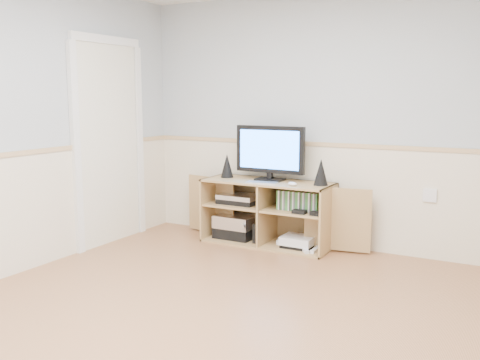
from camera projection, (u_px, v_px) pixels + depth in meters
The scene contains 11 objects.
room at pixel (208, 140), 3.44m from camera, with size 4.04×4.54×2.54m.
media_cabinet at pixel (270, 211), 5.45m from camera, with size 2.06×0.49×0.65m.
monitor at pixel (270, 151), 5.35m from camera, with size 0.73×0.18×0.55m.
speaker_left at pixel (227, 166), 5.58m from camera, with size 0.13×0.13×0.25m, color black.
speaker_right at pixel (321, 172), 5.09m from camera, with size 0.14×0.14×0.25m, color black.
keyboard at pixel (262, 183), 5.23m from camera, with size 0.30×0.12×0.01m, color silver.
mouse at pixel (292, 184), 5.07m from camera, with size 0.10×0.06×0.04m, color white.
av_components at pixel (237, 219), 5.58m from camera, with size 0.50×0.30×0.47m.
game_consoles at pixel (297, 242), 5.27m from camera, with size 0.45×0.30×0.11m.
game_cases at pixel (299, 201), 5.19m from camera, with size 0.42×0.14×0.19m, color #3F8C3F.
wall_outlet at pixel (430, 195), 4.86m from camera, with size 0.12×0.03×0.12m, color white.
Camera 1 is at (1.78, -2.79, 1.50)m, focal length 40.00 mm.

